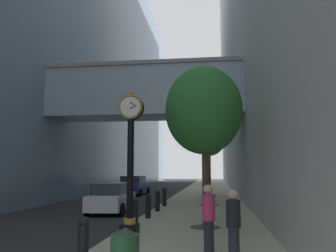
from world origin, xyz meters
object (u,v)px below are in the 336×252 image
Objects in this scene: car_blue_mid at (134,186)px; bollard_fifth at (157,200)px; bollard_nearest at (83,240)px; bollard_fourth at (148,205)px; bollard_sixth at (164,196)px; street_tree_mid_near at (207,122)px; pedestrian_walking at (233,223)px; car_white_near at (112,198)px; street_clock at (130,154)px; street_tree_mid_far at (209,137)px; pedestrian_by_clock at (209,216)px; street_tree_near at (204,110)px; bollard_third at (135,212)px.

bollard_fifth is at bearing -72.03° from car_blue_mid.
bollard_fourth is at bearing 90.00° from bollard_nearest.
car_blue_mid is at bearing 112.02° from bollard_sixth.
street_tree_mid_near is 4.01× the size of pedestrian_walking.
bollard_fifth is at bearing -6.74° from car_white_near.
street_tree_mid_far is (2.39, 18.14, 2.22)m from street_clock.
car_blue_mid is at bearing 100.25° from bollard_nearest.
pedestrian_by_clock reaches higher than bollard_sixth.
bollard_fifth is at bearing 118.26° from street_tree_near.
street_tree_mid_near reaches higher than street_clock.
bollard_fourth is 5.01m from street_tree_near.
bollard_nearest is at bearing -150.23° from pedestrian_by_clock.
bollard_third is 1.00× the size of bollard_fifth.
street_tree_mid_near is (2.52, 8.61, 4.43)m from bollard_third.
street_clock is at bearing 87.93° from bollard_nearest.
bollard_third is 18.64m from car_blue_mid.
street_clock reaches higher than bollard_sixth.
pedestrian_by_clock is (2.72, 1.56, 0.35)m from bollard_nearest.
street_tree_mid_far is at bearing 90.56° from pedestrian_by_clock.
bollard_nearest is at bearing -114.17° from street_tree_near.
bollard_fourth is 0.24× the size of car_white_near.
bollard_fourth is 1.00× the size of bollard_fifth.
street_tree_near reaches higher than street_clock.
street_clock is at bearing -88.81° from bollard_fifth.
street_tree_mid_far reaches higher than bollard_nearest.
pedestrian_by_clock is 0.38× the size of car_blue_mid.
pedestrian_by_clock is at bearing -72.72° from bollard_fifth.
car_white_near is at bearing 114.57° from bollard_third.
pedestrian_by_clock is at bearing -76.49° from bollard_sixth.
pedestrian_by_clock is at bearing 128.99° from pedestrian_walking.
street_tree_near is 8.17m from street_tree_mid_near.
street_tree_mid_far is (0.00, 8.14, -0.15)m from street_tree_mid_near.
street_tree_near is (2.52, 5.62, 3.78)m from bollard_nearest.
bollard_fourth is 0.16× the size of street_tree_mid_near.
pedestrian_walking is at bearing -80.68° from street_tree_near.
bollard_sixth is 11.66m from pedestrian_by_clock.
bollard_fifth is at bearing 91.19° from street_clock.
pedestrian_by_clock reaches higher than bollard_third.
bollard_sixth is at bearing 90.85° from street_clock.
street_tree_mid_far reaches higher than bollard_fourth.
street_tree_mid_far reaches higher than pedestrian_walking.
pedestrian_walking is at bearing -87.87° from street_tree_mid_far.
street_clock is at bearing -142.14° from street_tree_near.
street_tree_mid_near is at bearing 53.84° from bollard_fifth.
street_tree_mid_near is at bearing 79.62° from bollard_nearest.
street_tree_near is 0.93× the size of street_tree_mid_far.
bollard_nearest is 7.73m from bollard_fourth.
bollard_fourth is (0.00, 7.73, 0.00)m from bollard_nearest.
car_white_near is (-5.01, -3.16, -4.36)m from street_tree_mid_near.
bollard_third and bollard_sixth have the same top height.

